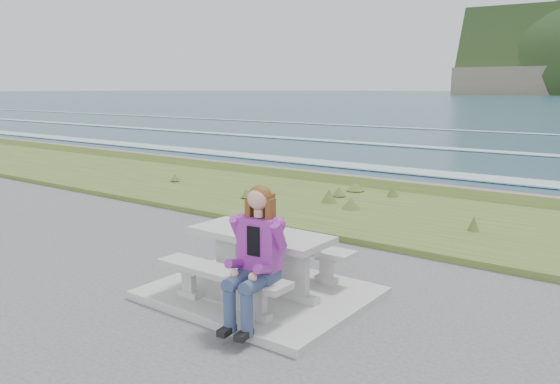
{
  "coord_description": "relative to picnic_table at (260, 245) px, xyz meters",
  "views": [
    {
      "loc": [
        4.07,
        -5.07,
        2.59
      ],
      "look_at": [
        -0.58,
        1.2,
        1.1
      ],
      "focal_mm": 35.0,
      "sensor_mm": 36.0,
      "label": 1
    }
  ],
  "objects": [
    {
      "name": "bench_landward",
      "position": [
        0.0,
        -0.7,
        -0.23
      ],
      "size": [
        1.8,
        0.35,
        0.45
      ],
      "color": "gray",
      "rests_on": "concrete_slab"
    },
    {
      "name": "shore_drop",
      "position": [
        -0.0,
        7.9,
        -0.68
      ],
      "size": [
        160.0,
        0.8,
        2.2
      ],
      "primitive_type": "cube",
      "color": "#655E4C",
      "rests_on": "ground"
    },
    {
      "name": "picnic_table",
      "position": [
        0.0,
        0.0,
        0.0
      ],
      "size": [
        1.8,
        0.75,
        0.75
      ],
      "color": "gray",
      "rests_on": "concrete_slab"
    },
    {
      "name": "seated_woman",
      "position": [
        0.57,
        -0.84,
        -0.04
      ],
      "size": [
        0.51,
        0.8,
        1.49
      ],
      "rotation": [
        0.0,
        0.0,
        0.13
      ],
      "color": "navy",
      "rests_on": "concrete_slab"
    },
    {
      "name": "concrete_slab",
      "position": [
        -0.0,
        0.0,
        -0.63
      ],
      "size": [
        2.6,
        2.1,
        0.1
      ],
      "primitive_type": "cube",
      "color": "gray",
      "rests_on": "ground"
    },
    {
      "name": "grass_verge",
      "position": [
        -0.0,
        5.0,
        -0.68
      ],
      "size": [
        160.0,
        4.5,
        0.22
      ],
      "primitive_type": "cube",
      "color": "#374D1D",
      "rests_on": "ground"
    },
    {
      "name": "bench_seaward",
      "position": [
        0.0,
        0.7,
        -0.23
      ],
      "size": [
        1.8,
        0.35,
        0.45
      ],
      "color": "gray",
      "rests_on": "concrete_slab"
    }
  ]
}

